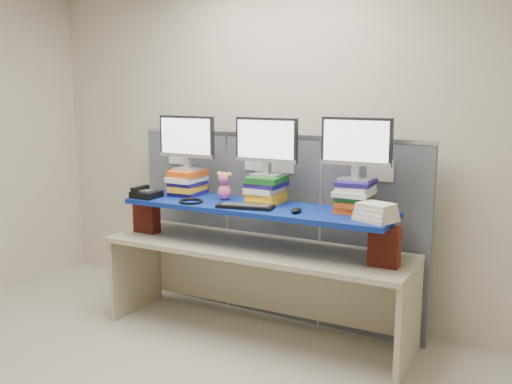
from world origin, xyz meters
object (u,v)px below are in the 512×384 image
Objects in this scene: monitor_right at (356,145)px; desk_phone at (145,193)px; keyboard at (245,206)px; desk at (256,264)px; blue_board at (256,208)px; monitor_center at (266,143)px; monitor_left at (187,139)px.

desk_phone is (-1.62, -0.34, -0.44)m from monitor_right.
desk_phone is at bearing 169.90° from keyboard.
desk is at bearing -170.64° from monitor_right.
desk is 1.16× the size of blue_board.
monitor_center is at bearing 15.81° from desk_phone.
monitor_center is 0.69m from monitor_right.
desk is 1.05m from desk_phone.
keyboard reaches higher than blue_board.
monitor_left is at bearing 148.99° from keyboard.
keyboard is 0.90m from desk_phone.
monitor_right is 1.15× the size of keyboard.
keyboard is at bearing 1.36° from desk_phone.
monitor_left reaches higher than desk.
desk is 4.76× the size of monitor_center.
blue_board is (0.00, -0.00, 0.44)m from desk.
desk_phone reaches higher than keyboard.
monitor_center reaches higher than desk_phone.
desk is 0.49m from keyboard.
desk_phone is at bearing -171.41° from desk.
monitor_left is 1.00× the size of monitor_center.
monitor_right is (0.71, 0.15, 0.93)m from desk.
monitor_center is at bearing 0.00° from monitor_left.
desk_phone is (-0.93, -0.30, -0.42)m from monitor_center.
monitor_left is at bearing 48.86° from desk_phone.
monitor_left is (-0.70, 0.09, 0.47)m from blue_board.
monitor_right is at bearing 0.00° from monitor_left.
blue_board is 0.84m from monitor_left.
monitor_right reaches higher than blue_board.
desk is 0.44m from blue_board.
monitor_left is 1.15× the size of keyboard.
desk_phone is at bearing -171.41° from blue_board.
monitor_left is (-0.70, 0.09, 0.91)m from desk.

